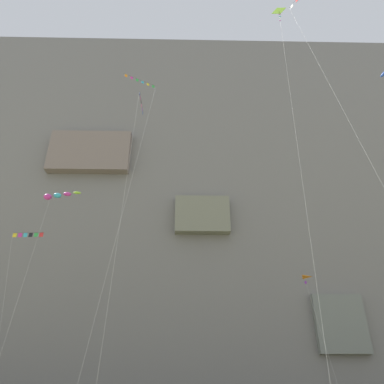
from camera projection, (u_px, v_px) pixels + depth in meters
The scene contains 8 objects.
cliff_face at pixel (199, 201), 86.47m from camera, with size 180.00×29.36×80.61m.
kite_windsock_upper_mid at pixel (57, 196), 41.34m from camera, with size 4.48×6.40×21.44m.
kite_banner_far_right at pixel (27, 239), 44.67m from camera, with size 4.88×6.04×18.52m.
kite_banner_far_left at pixel (136, 134), 36.02m from camera, with size 0.90×5.51×28.98m.
kite_delta_high_right at pixel (304, 286), 44.48m from camera, with size 1.53×5.59×12.89m.
kite_banner_front_field at pixel (319, 35), 27.46m from camera, with size 3.15×4.98×31.58m.
kite_diamond_upper_right at pixel (282, 31), 33.84m from camera, with size 2.13×2.27×35.43m.
kite_banner_mid_center at pixel (135, 118), 36.27m from camera, with size 3.81×3.45×31.25m.
Camera 1 is at (-3.24, -8.94, 2.19)m, focal length 33.20 mm.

